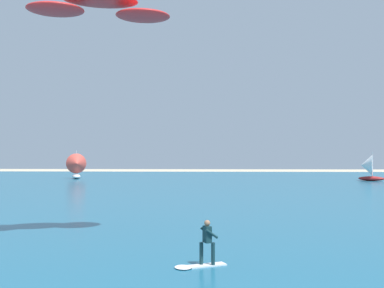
% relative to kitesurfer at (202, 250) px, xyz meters
% --- Properties ---
extents(ocean, '(160.00, 90.00, 0.10)m').
position_rel_kitesurfer_xyz_m(ocean, '(-0.72, 31.61, -0.65)').
color(ocean, '#1E607F').
rests_on(ocean, ground).
extents(kitesurfer, '(2.01, 1.34, 1.67)m').
position_rel_kitesurfer_xyz_m(kitesurfer, '(0.00, 0.00, 0.00)').
color(kitesurfer, white).
rests_on(kitesurfer, ocean).
extents(kite, '(7.12, 4.05, 1.03)m').
position_rel_kitesurfer_xyz_m(kite, '(-4.95, 5.11, 10.43)').
color(kite, red).
extents(sailboat_anchored_offshore, '(3.60, 3.21, 4.05)m').
position_rel_kitesurfer_xyz_m(sailboat_anchored_offshore, '(22.14, 49.26, 1.25)').
color(sailboat_anchored_offshore, maroon).
rests_on(sailboat_anchored_offshore, ocean).
extents(sailboat_center_horizon, '(3.32, 3.74, 4.20)m').
position_rel_kitesurfer_xyz_m(sailboat_center_horizon, '(-19.33, 52.45, 1.32)').
color(sailboat_center_horizon, white).
rests_on(sailboat_center_horizon, ocean).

